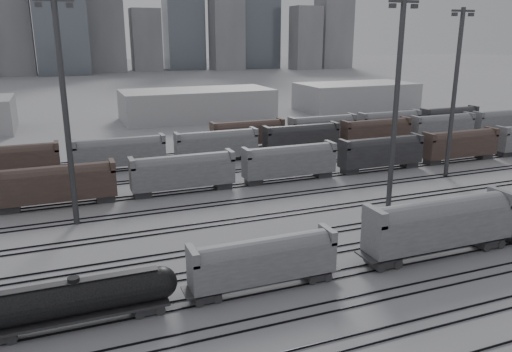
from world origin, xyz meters
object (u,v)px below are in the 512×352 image
object	(u,v)px
tank_car_b	(76,299)
hopper_car_a	(263,259)
light_mast_c	(396,101)
hopper_car_b	(440,222)

from	to	relation	value
tank_car_b	hopper_car_a	distance (m)	15.89
tank_car_b	light_mast_c	world-z (taller)	light_mast_c
hopper_car_a	light_mast_c	bearing A→B (deg)	31.58
tank_car_b	hopper_car_a	size ratio (longest dim) A/B	1.19
hopper_car_b	tank_car_b	bearing A→B (deg)	180.00
hopper_car_b	hopper_car_a	bearing A→B (deg)	180.00
tank_car_b	light_mast_c	size ratio (longest dim) A/B	0.61
light_mast_c	hopper_car_b	bearing A→B (deg)	-107.67
tank_car_b	hopper_car_a	world-z (taller)	hopper_car_a
hopper_car_a	hopper_car_b	distance (m)	19.55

